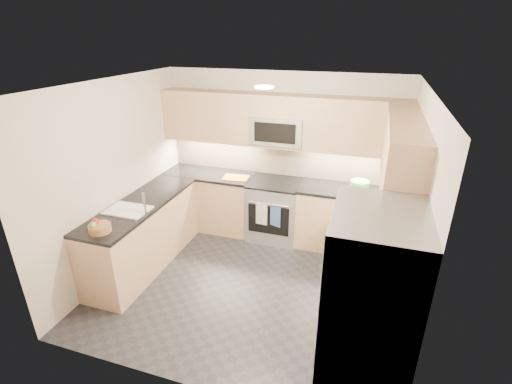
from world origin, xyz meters
name	(u,v)px	position (x,y,z in m)	size (l,w,h in m)	color
floor	(248,283)	(0.00, 0.00, 0.00)	(3.60, 3.20, 0.00)	#232328
ceiling	(246,85)	(0.00, 0.00, 2.50)	(3.60, 3.20, 0.02)	beige
wall_back	(281,155)	(0.00, 1.60, 1.25)	(3.60, 0.02, 2.50)	beige
wall_front	(180,274)	(0.00, -1.60, 1.25)	(3.60, 0.02, 2.50)	beige
wall_left	(117,178)	(-1.80, 0.00, 1.25)	(0.02, 3.20, 2.50)	beige
wall_right	(412,218)	(1.80, 0.00, 1.25)	(0.02, 3.20, 2.50)	beige
base_cab_back_left	(211,201)	(-1.09, 1.30, 0.45)	(1.42, 0.60, 0.90)	tan
base_cab_back_right	(346,220)	(1.09, 1.30, 0.45)	(1.42, 0.60, 0.90)	tan
base_cab_right	(372,269)	(1.50, 0.15, 0.45)	(0.60, 1.70, 0.90)	tan
base_cab_peninsula	(144,235)	(-1.50, 0.00, 0.45)	(0.60, 2.00, 0.90)	tan
countertop_back_left	(209,174)	(-1.09, 1.30, 0.92)	(1.42, 0.63, 0.04)	black
countertop_back_right	(349,191)	(1.09, 1.30, 0.92)	(1.42, 0.63, 0.04)	black
countertop_right	(377,234)	(1.50, 0.15, 0.92)	(0.63, 1.70, 0.04)	black
countertop_peninsula	(140,204)	(-1.50, 0.00, 0.92)	(0.63, 2.00, 0.04)	black
upper_cab_back	(279,121)	(0.00, 1.43, 1.83)	(3.60, 0.35, 0.75)	tan
upper_cab_right	(402,155)	(1.62, 0.28, 1.83)	(0.35, 1.95, 0.75)	tan
backsplash_back	(281,159)	(0.00, 1.60, 1.20)	(3.60, 0.01, 0.51)	tan
backsplash_right	(408,204)	(1.80, 0.45, 1.20)	(0.01, 2.30, 0.51)	tan
gas_range	(274,210)	(0.00, 1.28, 0.46)	(0.76, 0.65, 0.91)	#A0A3A7
range_cooktop	(275,183)	(0.00, 1.28, 0.92)	(0.76, 0.65, 0.03)	black
oven_door_glass	(268,220)	(0.00, 0.95, 0.45)	(0.62, 0.02, 0.45)	black
oven_handle	(268,204)	(0.00, 0.93, 0.72)	(0.02, 0.02, 0.60)	#B2B5BA
microwave	(278,130)	(0.00, 1.40, 1.70)	(0.76, 0.40, 0.40)	#A7AAAF
microwave_door	(275,133)	(0.00, 1.20, 1.70)	(0.60, 0.01, 0.28)	black
refrigerator	(367,311)	(1.45, -1.15, 0.90)	(0.70, 0.90, 1.80)	gray
fridge_handle_left	(319,311)	(1.08, -1.33, 0.95)	(0.02, 0.02, 1.20)	#B2B5BA
fridge_handle_right	(326,284)	(1.08, -0.97, 0.95)	(0.02, 0.02, 1.20)	#B2B5BA
sink_basin	(128,215)	(-1.50, -0.25, 0.88)	(0.52, 0.38, 0.16)	white
faucet	(144,203)	(-1.24, -0.25, 1.08)	(0.03, 0.03, 0.28)	silver
utensil_bowl	(360,186)	(1.22, 1.29, 1.02)	(0.26, 0.26, 0.15)	#57A647
cutting_board	(236,178)	(-0.61, 1.22, 0.95)	(0.38, 0.26, 0.01)	orange
fruit_basket	(100,228)	(-1.47, -0.79, 0.98)	(0.25, 0.25, 0.09)	#976C46
fruit_apple	(95,222)	(-1.53, -0.78, 1.05)	(0.08, 0.08, 0.08)	#A61C13
fruit_pear	(93,225)	(-1.50, -0.86, 1.05)	(0.08, 0.08, 0.08)	#65A044
dish_towel_check	(262,214)	(-0.09, 0.91, 0.55)	(0.17, 0.01, 0.33)	silver
dish_towel_blue	(275,216)	(0.12, 0.91, 0.55)	(0.17, 0.01, 0.32)	#345391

